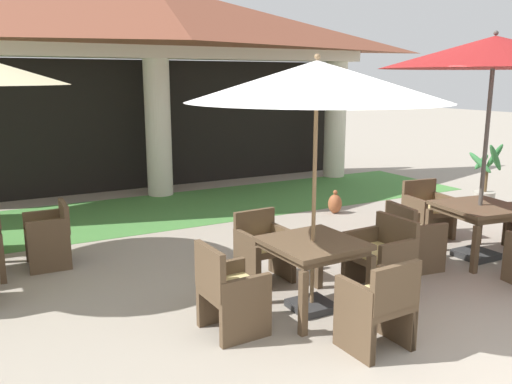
% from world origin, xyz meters
% --- Properties ---
extents(ground_plane, '(60.00, 60.00, 0.00)m').
position_xyz_m(ground_plane, '(0.00, 0.00, 0.00)').
color(ground_plane, '#9E9384').
extents(background_pavilion, '(10.03, 2.78, 4.14)m').
position_xyz_m(background_pavilion, '(0.00, 7.61, 3.19)').
color(background_pavilion, beige).
rests_on(background_pavilion, ground).
extents(lawn_strip, '(11.83, 2.66, 0.01)m').
position_xyz_m(lawn_strip, '(0.00, 6.22, 0.00)').
color(lawn_strip, '#47843D').
rests_on(lawn_strip, ground).
extents(patio_table_near_foreground, '(0.94, 0.94, 0.75)m').
position_xyz_m(patio_table_near_foreground, '(-0.39, 1.42, 0.65)').
color(patio_table_near_foreground, brown).
rests_on(patio_table_near_foreground, ground).
extents(patio_umbrella_near_foreground, '(2.55, 2.55, 2.60)m').
position_xyz_m(patio_umbrella_near_foreground, '(-0.39, 1.42, 2.33)').
color(patio_umbrella_near_foreground, '#2D2D2D').
rests_on(patio_umbrella_near_foreground, ground).
extents(patio_chair_near_foreground_west, '(0.55, 0.57, 0.88)m').
position_xyz_m(patio_chair_near_foreground_west, '(-1.36, 1.38, 0.40)').
color(patio_chair_near_foreground_west, brown).
rests_on(patio_chair_near_foreground_west, ground).
extents(patio_chair_near_foreground_east, '(0.59, 0.66, 0.84)m').
position_xyz_m(patio_chair_near_foreground_east, '(0.57, 1.46, 0.40)').
color(patio_chair_near_foreground_east, brown).
rests_on(patio_chair_near_foreground_east, ground).
extents(patio_chair_near_foreground_south, '(0.58, 0.52, 0.85)m').
position_xyz_m(patio_chair_near_foreground_south, '(-0.35, 0.46, 0.41)').
color(patio_chair_near_foreground_south, brown).
rests_on(patio_chair_near_foreground_south, ground).
extents(patio_chair_near_foreground_north, '(0.59, 0.55, 0.82)m').
position_xyz_m(patio_chair_near_foreground_north, '(-0.44, 2.38, 0.39)').
color(patio_chair_near_foreground_north, brown).
rests_on(patio_chair_near_foreground_north, ground).
extents(patio_table_mid_left, '(1.09, 1.09, 0.73)m').
position_xyz_m(patio_table_mid_left, '(2.48, 1.72, 0.63)').
color(patio_table_mid_left, brown).
rests_on(patio_table_mid_left, ground).
extents(patio_umbrella_mid_left, '(2.83, 2.83, 2.94)m').
position_xyz_m(patio_umbrella_mid_left, '(2.48, 1.72, 2.66)').
color(patio_umbrella_mid_left, '#2D2D2D').
rests_on(patio_umbrella_mid_left, ground).
extents(patio_chair_mid_left_west, '(0.59, 0.67, 0.83)m').
position_xyz_m(patio_chair_mid_left_west, '(1.44, 1.86, 0.40)').
color(patio_chair_mid_left_west, brown).
rests_on(patio_chair_mid_left_west, ground).
extents(patio_chair_mid_left_north, '(0.68, 0.64, 0.84)m').
position_xyz_m(patio_chair_mid_left_north, '(2.62, 2.76, 0.40)').
color(patio_chair_mid_left_north, brown).
rests_on(patio_chair_mid_left_north, ground).
extents(patio_chair_mid_right_east, '(0.52, 0.61, 0.81)m').
position_xyz_m(patio_chair_mid_right_east, '(-2.59, 4.13, 0.41)').
color(patio_chair_mid_right_east, brown).
rests_on(patio_chair_mid_right_east, ground).
extents(potted_palm_right_edge, '(0.52, 0.50, 1.29)m').
position_xyz_m(potted_palm_right_edge, '(4.54, 3.26, 0.42)').
color(potted_palm_right_edge, '#B2AD9E').
rests_on(potted_palm_right_edge, ground).
extents(terracotta_urn, '(0.25, 0.25, 0.42)m').
position_xyz_m(terracotta_urn, '(2.25, 4.56, 0.18)').
color(terracotta_urn, '#9E5633').
rests_on(terracotta_urn, ground).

